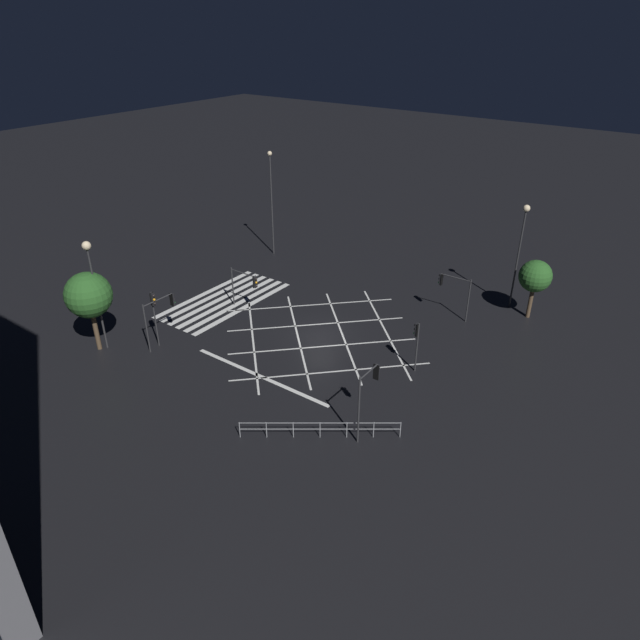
% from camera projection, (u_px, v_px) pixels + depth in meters
% --- Properties ---
extents(ground_plane, '(200.00, 200.00, 0.00)m').
position_uv_depth(ground_plane, '(320.00, 335.00, 42.43)').
color(ground_plane, black).
extents(road_markings, '(16.81, 20.77, 0.01)m').
position_uv_depth(road_markings, '(253.00, 314.00, 45.40)').
color(road_markings, silver).
rests_on(road_markings, ground_plane).
extents(traffic_light_se_main, '(2.78, 0.36, 3.74)m').
position_uv_depth(traffic_light_se_main, '(161.00, 309.00, 40.07)').
color(traffic_light_se_main, '#2D2D30').
rests_on(traffic_light_se_main, ground_plane).
extents(traffic_light_median_south, '(0.36, 2.76, 3.29)m').
position_uv_depth(traffic_light_median_south, '(246.00, 282.00, 44.91)').
color(traffic_light_median_south, '#2D2D30').
rests_on(traffic_light_median_south, ground_plane).
extents(traffic_light_median_north, '(0.36, 0.39, 3.62)m').
position_uv_depth(traffic_light_median_north, '(417.00, 337.00, 37.05)').
color(traffic_light_median_north, '#2D2D30').
rests_on(traffic_light_median_north, ground_plane).
extents(traffic_light_nw_cross, '(0.36, 2.66, 3.56)m').
position_uv_depth(traffic_light_nw_cross, '(452.00, 286.00, 43.77)').
color(traffic_light_nw_cross, '#2D2D30').
rests_on(traffic_light_nw_cross, ground_plane).
extents(traffic_light_ne_main, '(2.00, 0.36, 4.39)m').
position_uv_depth(traffic_light_ne_main, '(369.00, 387.00, 31.09)').
color(traffic_light_ne_main, '#2D2D30').
rests_on(traffic_light_ne_main, ground_plane).
extents(traffic_light_se_cross, '(0.36, 0.39, 4.26)m').
position_uv_depth(traffic_light_se_cross, '(154.00, 308.00, 39.63)').
color(traffic_light_se_cross, '#2D2D30').
rests_on(traffic_light_se_cross, ground_plane).
extents(street_lamp_east, '(0.60, 0.60, 8.07)m').
position_uv_depth(street_lamp_east, '(91.00, 268.00, 37.94)').
color(street_lamp_east, '#2D2D30').
rests_on(street_lamp_east, ground_plane).
extents(street_lamp_west, '(0.54, 0.54, 8.49)m').
position_uv_depth(street_lamp_west, '(522.00, 235.00, 43.68)').
color(street_lamp_west, '#2D2D30').
rests_on(street_lamp_west, ground_plane).
extents(street_lamp_far, '(0.43, 0.43, 9.99)m').
position_uv_depth(street_lamp_far, '(271.00, 191.00, 53.69)').
color(street_lamp_far, '#2D2D30').
rests_on(street_lamp_far, ground_plane).
extents(street_tree_near, '(3.19, 3.19, 5.85)m').
position_uv_depth(street_tree_near, '(88.00, 295.00, 38.72)').
color(street_tree_near, brown).
rests_on(street_tree_near, ground_plane).
extents(street_tree_far, '(2.48, 2.48, 4.75)m').
position_uv_depth(street_tree_far, '(535.00, 276.00, 43.31)').
color(street_tree_far, brown).
rests_on(street_tree_far, ground_plane).
extents(pedestrian_railing, '(5.37, 7.37, 1.05)m').
position_uv_depth(pedestrian_railing, '(320.00, 428.00, 31.96)').
color(pedestrian_railing, '#9EA0A5').
rests_on(pedestrian_railing, ground_plane).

